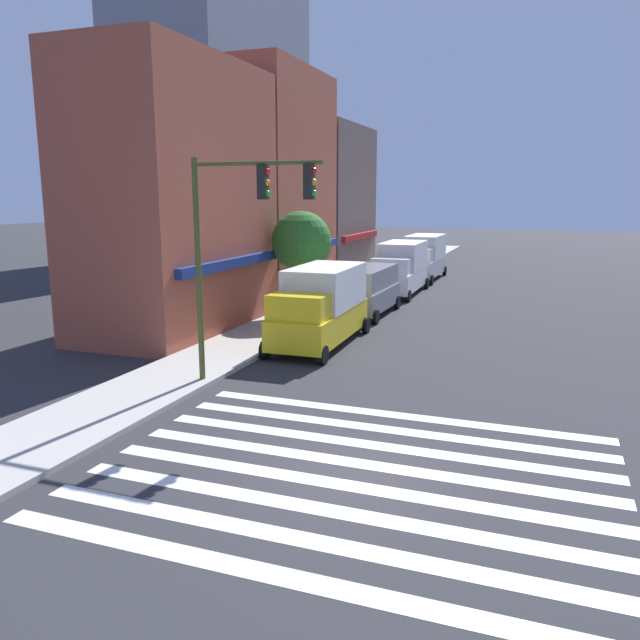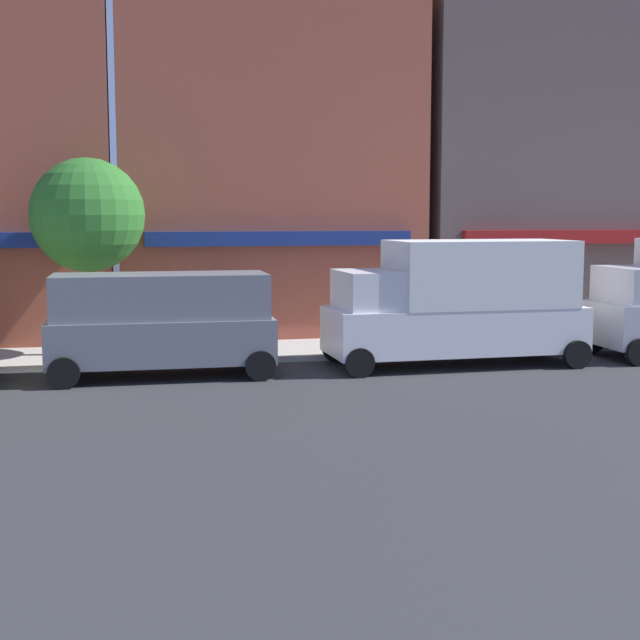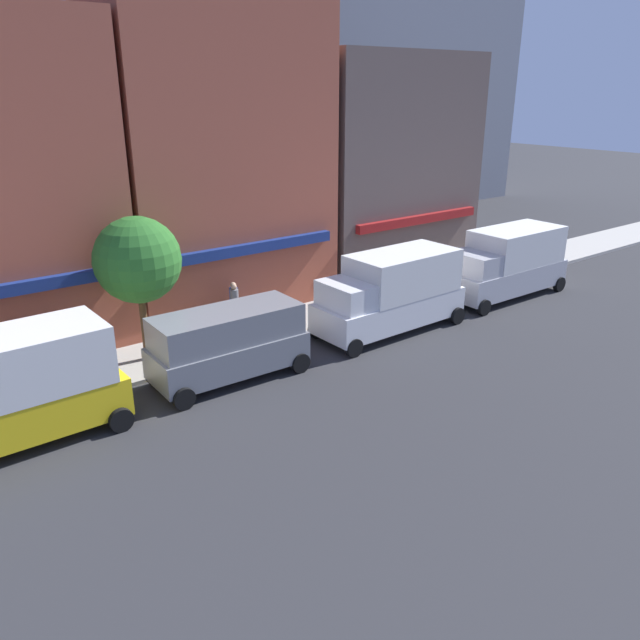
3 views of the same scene
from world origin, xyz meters
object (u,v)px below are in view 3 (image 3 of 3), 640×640
at_px(box_truck_white, 392,291).
at_px(pedestrian_grey_coat, 235,305).
at_px(street_tree, 138,260).
at_px(box_truck_yellow, 1,391).
at_px(box_truck_silver, 507,262).
at_px(pedestrian_blue_shirt, 234,303).
at_px(van_grey, 228,342).

xyz_separation_m(box_truck_white, pedestrian_grey_coat, (-4.86, 3.53, -0.51)).
distance_m(pedestrian_grey_coat, street_tree, 4.71).
height_order(pedestrian_grey_coat, street_tree, street_tree).
distance_m(box_truck_yellow, street_tree, 6.07).
xyz_separation_m(box_truck_silver, street_tree, (-15.78, 2.80, 2.05)).
bearing_deg(pedestrian_grey_coat, pedestrian_blue_shirt, -145.52).
bearing_deg(street_tree, box_truck_yellow, -150.68).
relative_size(van_grey, box_truck_white, 0.81).
bearing_deg(pedestrian_blue_shirt, box_truck_yellow, 166.73).
relative_size(box_truck_silver, pedestrian_grey_coat, 3.51).
bearing_deg(box_truck_white, street_tree, 161.34).
xyz_separation_m(van_grey, street_tree, (-1.64, 2.80, 2.35)).
height_order(box_truck_white, box_truck_silver, same).
xyz_separation_m(box_truck_yellow, box_truck_white, (13.74, 0.00, 0.00)).
height_order(van_grey, street_tree, street_tree).
bearing_deg(box_truck_silver, pedestrian_blue_shirt, 162.83).
bearing_deg(pedestrian_grey_coat, street_tree, -22.72).
relative_size(pedestrian_blue_shirt, street_tree, 0.36).
bearing_deg(pedestrian_grey_coat, box_truck_silver, 130.15).
distance_m(box_truck_silver, street_tree, 16.16).
xyz_separation_m(van_grey, pedestrian_grey_coat, (2.25, 3.53, -0.21)).
bearing_deg(box_truck_yellow, pedestrian_blue_shirt, 21.27).
relative_size(box_truck_silver, street_tree, 1.26).
bearing_deg(box_truck_white, box_truck_yellow, 179.09).
relative_size(van_grey, pedestrian_blue_shirt, 2.84).
distance_m(box_truck_white, street_tree, 9.41).
height_order(van_grey, pedestrian_blue_shirt, van_grey).
bearing_deg(box_truck_silver, street_tree, 170.41).
height_order(van_grey, pedestrian_grey_coat, van_grey).
height_order(box_truck_yellow, box_truck_silver, same).
distance_m(box_truck_yellow, box_truck_silver, 20.76).
distance_m(van_grey, box_truck_white, 7.12).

